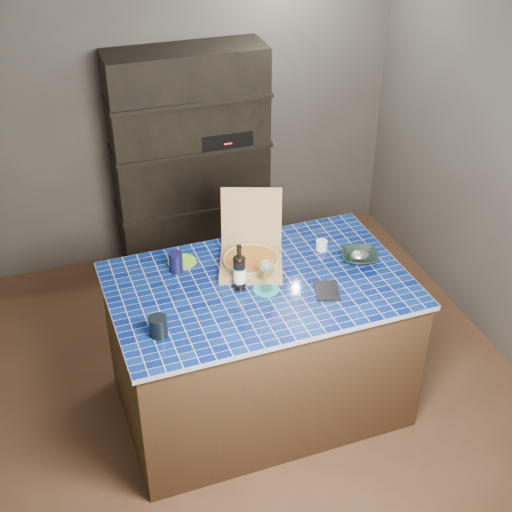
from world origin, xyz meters
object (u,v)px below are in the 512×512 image
object	(u,v)px
kitchen_island	(259,346)
pizza_box	(251,257)
mead_bottle	(239,272)
wine_glass	(266,270)
dvd_case	(327,291)
bowl	(359,257)

from	to	relation	value
kitchen_island	pizza_box	xyz separation A→B (m)	(0.01, 0.20, 0.53)
mead_bottle	wine_glass	world-z (taller)	mead_bottle
pizza_box	dvd_case	xyz separation A→B (m)	(0.33, -0.40, -0.05)
pizza_box	mead_bottle	size ratio (longest dim) A/B	1.90
kitchen_island	bowl	xyz separation A→B (m)	(0.65, 0.03, 0.50)
mead_bottle	wine_glass	xyz separation A→B (m)	(0.14, -0.07, 0.03)
pizza_box	wine_glass	distance (m)	0.28
bowl	wine_glass	bearing A→B (deg)	-170.68
mead_bottle	wine_glass	size ratio (longest dim) A/B	1.46
mead_bottle	bowl	size ratio (longest dim) A/B	1.29
bowl	pizza_box	bearing A→B (deg)	165.67
dvd_case	bowl	world-z (taller)	bowl
pizza_box	wine_glass	world-z (taller)	pizza_box
kitchen_island	bowl	world-z (taller)	bowl
pizza_box	dvd_case	world-z (taller)	pizza_box
wine_glass	mead_bottle	bearing A→B (deg)	153.47
dvd_case	kitchen_island	bearing A→B (deg)	165.41
pizza_box	kitchen_island	bearing A→B (deg)	-74.50
wine_glass	bowl	distance (m)	0.66
kitchen_island	wine_glass	size ratio (longest dim) A/B	8.97
dvd_case	bowl	xyz separation A→B (m)	(0.32, 0.24, 0.02)
pizza_box	bowl	world-z (taller)	pizza_box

